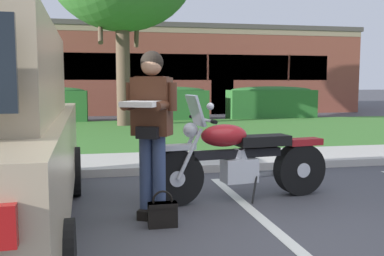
% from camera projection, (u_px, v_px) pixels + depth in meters
% --- Properties ---
extents(ground_plane, '(140.00, 140.00, 0.00)m').
position_uv_depth(ground_plane, '(269.00, 238.00, 3.89)').
color(ground_plane, '#424247').
extents(curb_strip, '(60.00, 0.20, 0.12)m').
position_uv_depth(curb_strip, '(199.00, 168.00, 6.74)').
color(curb_strip, '#B7B2A8').
rests_on(curb_strip, ground).
extents(concrete_walk, '(60.00, 1.50, 0.08)m').
position_uv_depth(concrete_walk, '(188.00, 160.00, 7.57)').
color(concrete_walk, '#B7B2A8').
rests_on(concrete_walk, ground).
extents(grass_lawn, '(60.00, 7.16, 0.06)m').
position_uv_depth(grass_lawn, '(158.00, 132.00, 11.79)').
color(grass_lawn, '#3D752D').
rests_on(grass_lawn, ground).
extents(stall_stripe_1, '(0.14, 4.40, 0.01)m').
position_uv_depth(stall_stripe_1, '(274.00, 229.00, 4.11)').
color(stall_stripe_1, silver).
rests_on(stall_stripe_1, ground).
extents(motorcycle, '(2.24, 0.82, 1.26)m').
position_uv_depth(motorcycle, '(247.00, 159.00, 5.13)').
color(motorcycle, black).
rests_on(motorcycle, ground).
extents(rider_person, '(0.58, 0.67, 1.70)m').
position_uv_depth(rider_person, '(151.00, 121.00, 4.35)').
color(rider_person, black).
rests_on(rider_person, ground).
extents(handbag, '(0.28, 0.13, 0.36)m').
position_uv_depth(handbag, '(163.00, 212.00, 4.17)').
color(handbag, black).
rests_on(handbag, ground).
extents(hedge_center_left, '(2.78, 0.90, 1.24)m').
position_uv_depth(hedge_center_left, '(45.00, 104.00, 14.77)').
color(hedge_center_left, '#286028').
rests_on(hedge_center_left, ground).
extents(hedge_center_right, '(3.13, 0.90, 1.24)m').
position_uv_depth(hedge_center_right, '(164.00, 103.00, 15.58)').
color(hedge_center_right, '#286028').
rests_on(hedge_center_right, ground).
extents(hedge_right, '(3.35, 0.90, 1.24)m').
position_uv_depth(hedge_right, '(271.00, 102.00, 16.39)').
color(hedge_right, '#286028').
rests_on(hedge_right, ground).
extents(brick_building, '(22.06, 8.11, 3.90)m').
position_uv_depth(brick_building, '(117.00, 71.00, 21.75)').
color(brick_building, brown).
rests_on(brick_building, ground).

